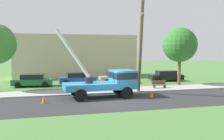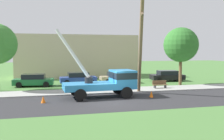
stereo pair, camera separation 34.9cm
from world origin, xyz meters
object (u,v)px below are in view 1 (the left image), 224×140
Objects in this scene: parked_sedan_green at (33,80)px; park_bench at (159,85)px; traffic_cone_ahead at (152,94)px; utility_truck at (109,81)px; parked_sedan_blue at (77,78)px; parked_sedan_black at (166,76)px; roadside_tree_near at (180,45)px; traffic_cone_curbside at (130,90)px; leaning_utility_pole at (140,48)px; traffic_cone_behind at (44,100)px; parked_sedan_tan at (117,77)px.

park_bench is (13.18, -5.14, -0.25)m from parked_sedan_green.
park_bench reaches higher than traffic_cone_ahead.
parked_sedan_green is (-6.85, 8.31, -0.70)m from utility_truck.
traffic_cone_ahead is 5.05m from park_bench.
traffic_cone_ahead is 11.57m from parked_sedan_blue.
parked_sedan_green is 17.05m from parked_sedan_black.
parked_sedan_blue is (-1.69, 9.20, -0.70)m from utility_truck.
roadside_tree_near is (-0.18, -3.78, 4.03)m from parked_sedan_black.
park_bench is (6.33, 3.17, -0.95)m from utility_truck.
traffic_cone_curbside is 11.16m from parked_sedan_black.
traffic_cone_ahead is at bearing -134.27° from roadside_tree_near.
parked_sedan_green is at bearing 142.67° from traffic_cone_curbside.
leaning_utility_pole is 1.86× the size of parked_sedan_green.
traffic_cone_behind is at bearing -146.12° from parked_sedan_black.
parked_sedan_blue is (-4.69, 9.05, -3.60)m from leaning_utility_pole.
parked_sedan_blue is (-4.08, 7.94, 0.43)m from traffic_cone_curbside.
traffic_cone_ahead is 1.00× the size of traffic_cone_behind.
park_bench is (3.94, 1.91, 0.18)m from traffic_cone_curbside.
parked_sedan_tan is 0.98× the size of parked_sedan_black.
utility_truck is 1.01× the size of roadside_tree_near.
parked_sedan_black is at bearing 57.55° from traffic_cone_ahead.
utility_truck is at bearing -79.59° from parked_sedan_blue.
parked_sedan_blue is at bearing 69.84° from traffic_cone_behind.
parked_sedan_tan reaches higher than traffic_cone_behind.
roadside_tree_near is (6.39, 6.55, 4.46)m from traffic_cone_ahead.
traffic_cone_curbside is at bearing -37.33° from parked_sedan_green.
parked_sedan_blue is (-5.30, 10.28, 0.43)m from traffic_cone_ahead.
roadside_tree_near is (6.78, -3.38, 4.03)m from parked_sedan_tan.
parked_sedan_green is 5.24m from parked_sedan_blue.
parked_sedan_black reaches higher than traffic_cone_behind.
utility_truck is 10.79m from parked_sedan_green.
parked_sedan_blue reaches higher than park_bench.
traffic_cone_ahead is (3.61, -1.08, -1.13)m from utility_truck.
utility_truck is at bearing -50.49° from parked_sedan_green.
traffic_cone_curbside is 11.63m from parked_sedan_green.
parked_sedan_tan is 6.97m from parked_sedan_black.
traffic_cone_curbside is (-0.61, 1.11, -4.03)m from leaning_utility_pole.
park_bench is at bearing -36.96° from parked_sedan_blue.
parked_sedan_green and parked_sedan_tan have the same top height.
traffic_cone_ahead is 2.64m from traffic_cone_curbside.
utility_truck is 3.93m from traffic_cone_ahead.
leaning_utility_pole is 8.80m from roadside_tree_near.
traffic_cone_curbside is at bearing 118.71° from leaning_utility_pole.
traffic_cone_behind is (-9.16, -0.23, 0.00)m from traffic_cone_ahead.
parked_sedan_green is at bearing 129.51° from utility_truck.
utility_truck is 11.87m from roadside_tree_near.
roadside_tree_near is at bearing -17.70° from parked_sedan_blue.
parked_sedan_tan is (0.82, 7.59, 0.43)m from traffic_cone_curbside.
parked_sedan_black is (15.72, 10.56, 0.43)m from traffic_cone_behind.
leaning_utility_pole is at bearing -39.63° from parked_sedan_green.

